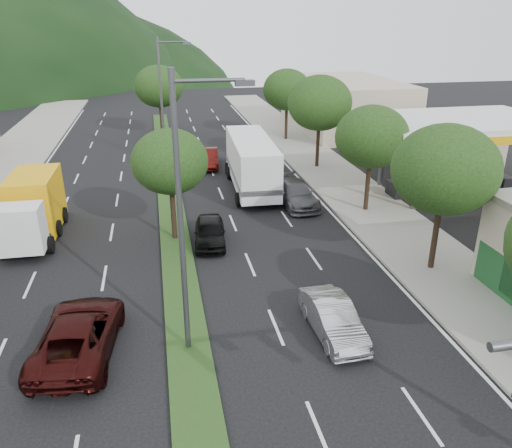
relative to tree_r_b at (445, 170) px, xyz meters
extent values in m
cube|color=gray|center=(0.50, 13.00, -4.96)|extent=(5.00, 90.00, 0.15)
cube|color=#1E3814|center=(-12.00, 16.00, -4.98)|extent=(1.60, 56.00, 0.12)
cube|color=silver|center=(7.00, 10.00, -0.04)|extent=(12.00, 8.00, 0.50)
cube|color=#D99F0B|center=(7.00, 10.00, -0.39)|extent=(12.20, 8.20, 0.50)
cylinder|color=#47494C|center=(3.00, 7.50, -2.74)|extent=(0.36, 0.36, 4.60)
cylinder|color=#47494C|center=(3.00, 12.50, -2.74)|extent=(0.36, 0.36, 4.60)
cylinder|color=#47494C|center=(11.00, 12.50, -2.74)|extent=(0.36, 0.36, 4.60)
cube|color=black|center=(3.00, 10.00, -4.49)|extent=(0.80, 1.60, 1.10)
cube|color=black|center=(11.00, 10.00, -4.49)|extent=(0.80, 1.60, 1.10)
cube|color=beige|center=(7.50, 32.00, -2.44)|extent=(10.00, 16.00, 5.20)
cylinder|color=black|center=(0.00, 0.00, -2.98)|extent=(0.28, 0.28, 3.81)
ellipsoid|color=black|center=(0.00, 0.00, 0.01)|extent=(4.80, 4.80, 4.08)
cylinder|color=black|center=(0.00, 8.00, -3.09)|extent=(0.28, 0.28, 3.58)
ellipsoid|color=black|center=(0.00, 8.00, -0.28)|extent=(4.40, 4.40, 3.74)
cylinder|color=black|center=(0.00, 18.00, -2.93)|extent=(0.28, 0.28, 3.92)
ellipsoid|color=black|center=(0.00, 18.00, 0.15)|extent=(5.00, 5.00, 4.25)
cylinder|color=black|center=(0.00, 28.00, -3.04)|extent=(0.28, 0.28, 3.70)
ellipsoid|color=black|center=(0.00, 28.00, -0.13)|extent=(4.60, 4.60, 3.91)
cylinder|color=black|center=(-12.00, 6.00, -3.24)|extent=(0.28, 0.28, 3.36)
ellipsoid|color=black|center=(-12.00, 6.00, -0.60)|extent=(4.00, 4.00, 3.40)
cylinder|color=black|center=(-12.00, 32.00, -3.01)|extent=(0.28, 0.28, 3.81)
ellipsoid|color=black|center=(-12.00, 32.00, -0.02)|extent=(4.80, 4.80, 4.08)
cylinder|color=#47494C|center=(-12.00, -4.00, -0.04)|extent=(0.20, 0.20, 10.00)
cylinder|color=#47494C|center=(-10.90, -4.00, 4.56)|extent=(2.20, 0.12, 0.12)
cube|color=#47494C|center=(-9.80, -4.00, 4.46)|extent=(0.60, 0.25, 0.18)
cylinder|color=#47494C|center=(-12.00, 21.00, -0.04)|extent=(0.20, 0.20, 10.00)
cylinder|color=#47494C|center=(-10.90, 21.00, 4.56)|extent=(2.20, 0.12, 0.12)
cube|color=#47494C|center=(-9.80, 21.00, 4.46)|extent=(0.60, 0.25, 0.18)
imported|color=#A8ABB0|center=(-6.47, -4.12, -4.35)|extent=(1.62, 4.23, 1.38)
imported|color=black|center=(-15.87, -3.39, -4.26)|extent=(3.22, 5.88, 1.56)
imported|color=black|center=(-10.16, 5.10, -4.35)|extent=(2.01, 4.17, 1.37)
imported|color=#46464A|center=(-4.03, 10.10, -4.28)|extent=(2.41, 5.31, 1.51)
imported|color=#4A0F0C|center=(-8.58, 20.10, -4.32)|extent=(1.86, 4.45, 1.43)
imported|color=black|center=(-5.80, 15.10, -4.40)|extent=(2.64, 4.82, 1.28)
cube|color=white|center=(-19.58, 5.15, -3.40)|extent=(2.26, 1.67, 2.36)
cube|color=#EAA60C|center=(-19.53, 8.94, -3.30)|extent=(2.41, 4.33, 3.17)
cube|color=black|center=(-19.54, 8.12, -4.58)|extent=(2.13, 5.97, 0.31)
cylinder|color=black|center=(-18.40, 5.57, -4.58)|extent=(0.32, 0.93, 0.92)
cylinder|color=black|center=(-20.75, 5.60, -4.58)|extent=(0.32, 0.93, 0.92)
cylinder|color=black|center=(-18.37, 7.80, -4.58)|extent=(0.32, 0.93, 0.92)
cylinder|color=black|center=(-20.72, 7.83, -4.58)|extent=(0.32, 0.93, 0.92)
cylinder|color=black|center=(-18.34, 9.83, -4.58)|extent=(0.32, 0.93, 0.92)
cylinder|color=black|center=(-20.69, 9.86, -4.58)|extent=(0.32, 0.93, 0.92)
cube|color=white|center=(-6.21, 13.76, -3.00)|extent=(3.06, 9.52, 3.14)
cube|color=slate|center=(-6.21, 13.76, -3.78)|extent=(3.12, 9.53, 0.37)
cylinder|color=black|center=(-7.34, 17.58, -4.57)|extent=(0.41, 0.96, 0.94)
cylinder|color=black|center=(-4.72, 17.46, -4.57)|extent=(0.41, 0.96, 0.94)
cylinder|color=black|center=(-7.39, 16.45, -4.57)|extent=(0.41, 0.96, 0.94)
cylinder|color=black|center=(-4.78, 16.33, -4.57)|extent=(0.41, 0.96, 0.94)
cylinder|color=black|center=(-7.67, 10.44, -4.57)|extent=(0.41, 0.96, 0.94)
cylinder|color=black|center=(-5.06, 10.31, -4.57)|extent=(0.41, 0.96, 0.94)
camera|label=1|loc=(-12.55, -19.44, 6.33)|focal=35.00mm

